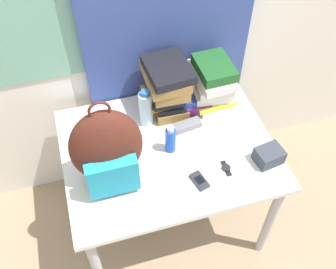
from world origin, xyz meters
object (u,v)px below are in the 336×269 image
Objects in this scene: book_stack_center at (189,97)px; water_bottle at (146,108)px; book_stack_right at (211,83)px; wristwatch at (226,168)px; backpack at (107,150)px; cell_phone at (200,181)px; sunglasses_case at (187,126)px; sports_bottle at (163,100)px; sunscreen_bottle at (170,140)px; camera_pouch at (269,156)px; book_stack_left at (167,86)px.

water_bottle is (-0.26, -0.07, 0.05)m from book_stack_center.
wristwatch is at bearing -100.40° from book_stack_right.
backpack is 0.59m from wristwatch.
cell_phone is 1.22× the size of wristwatch.
backpack is 2.07× the size of book_stack_center.
sunglasses_case is 1.70× the size of wristwatch.
cell_phone is (0.05, -0.47, -0.11)m from sports_bottle.
backpack is at bearing 160.09° from cell_phone.
sunscreen_bottle is (-0.03, -0.24, -0.04)m from sports_bottle.
camera_pouch is at bearing -62.65° from book_stack_center.
book_stack_right is 1.25× the size of sports_bottle.
sunscreen_bottle is 1.06× the size of sunglasses_case.
sunscreen_bottle is at bearing -102.63° from book_stack_left.
book_stack_right is 0.27m from sunglasses_case.
sports_bottle reaches higher than book_stack_center.
book_stack_left is at bearing 128.02° from camera_pouch.
sports_bottle is at bearing 132.87° from camera_pouch.
sports_bottle is (-0.28, -0.03, -0.02)m from book_stack_right.
cell_phone is (-0.11, -0.51, -0.05)m from book_stack_center.
book_stack_left is 0.07m from sports_bottle.
camera_pouch is at bearing -47.13° from sports_bottle.
water_bottle is (-0.38, -0.06, -0.03)m from book_stack_right.
cell_phone is at bearing -102.68° from book_stack_center.
water_bottle is 0.23m from sunscreen_bottle.
book_stack_left is 0.25m from book_stack_right.
backpack reaches higher than sunglasses_case.
book_stack_center is 0.54m from camera_pouch.
sports_bottle is at bearing 114.54° from wristwatch.
sunglasses_case is (0.44, 0.20, -0.19)m from backpack.
camera_pouch is (0.44, -0.20, -0.04)m from sunscreen_bottle.
water_bottle is 1.56× the size of camera_pouch.
sports_bottle is 1.70× the size of camera_pouch.
camera_pouch is at bearing -51.98° from book_stack_left.
book_stack_left is at bearing -179.86° from book_stack_center.
backpack is 0.35m from sunscreen_bottle.
sunglasses_case is at bearing 81.94° from cell_phone.
cell_phone is at bearing -115.10° from book_stack_right.
camera_pouch is (0.36, 0.02, 0.03)m from cell_phone.
camera_pouch is at bearing -39.31° from water_bottle.
book_stack_center is 0.79× the size of book_stack_right.
water_bottle is 0.47m from cell_phone.
book_stack_center is 0.52m from cell_phone.
book_stack_center is 2.60× the size of wristwatch.
camera_pouch is 1.55× the size of wristwatch.
book_stack_left is at bearing 44.02° from backpack.
book_stack_left is 0.17m from book_stack_center.
book_stack_center is at bearing 14.39° from water_bottle.
water_bottle is at bearing 108.16° from cell_phone.
backpack reaches higher than book_stack_center.
cell_phone is at bearing -98.06° from sunglasses_case.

